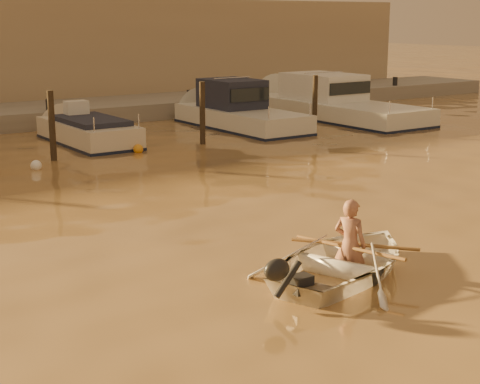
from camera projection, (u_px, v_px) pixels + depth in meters
ground_plane at (434, 316)px, 10.05m from camera, size 160.00×160.00×0.00m
dinghy at (347, 260)px, 11.69m from camera, size 3.98×3.43×0.69m
person at (350, 245)px, 11.72m from camera, size 0.53×0.64×1.50m
outboard_motor at (300, 284)px, 10.47m from camera, size 0.98×0.70×0.70m
oar_port at (354, 244)px, 11.85m from camera, size 1.20×1.79×0.13m
oar_starboard at (348, 247)px, 11.69m from camera, size 0.47×2.07×0.13m
moored_boat_3 at (88, 136)px, 23.82m from camera, size 1.82×5.35×0.95m
moored_boat_4 at (241, 111)px, 27.05m from camera, size 2.21×6.81×1.75m
moored_boat_5 at (336, 103)px, 29.63m from camera, size 2.78×9.14×1.75m
piling_2 at (52, 129)px, 20.80m from camera, size 0.18×0.18×2.20m
piling_3 at (202, 116)px, 23.55m from camera, size 0.18×0.18×2.20m
piling_4 at (315, 106)px, 26.14m from camera, size 0.18×0.18×2.20m
fender_c at (36, 166)px, 19.77m from camera, size 0.30×0.30×0.30m
fender_d at (138, 149)px, 22.25m from camera, size 0.30×0.30×0.30m
fender_e at (282, 135)px, 24.87m from camera, size 0.30×0.30×0.30m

